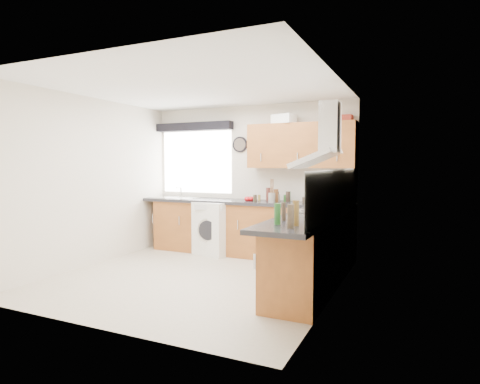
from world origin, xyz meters
The scene contains 40 objects.
ground_plane centered at (0.00, 0.00, 0.00)m, with size 3.60×3.60×0.00m, color beige.
ceiling centered at (0.00, 0.00, 2.50)m, with size 3.60×3.60×0.02m, color white.
wall_back centered at (0.00, 1.80, 1.25)m, with size 3.60×0.02×2.50m, color silver.
wall_front centered at (0.00, -1.80, 1.25)m, with size 3.60×0.02×2.50m, color silver.
wall_left centered at (-1.80, 0.00, 1.25)m, with size 0.02×3.60×2.50m, color silver.
wall_right centered at (1.80, 0.00, 1.25)m, with size 0.02×3.60×2.50m, color silver.
window centered at (-1.05, 1.79, 1.55)m, with size 1.40×0.02×1.10m, color white.
window_blind centered at (-1.05, 1.70, 2.18)m, with size 1.50×0.18×0.14m, color black.
splashback centered at (1.79, 0.30, 1.18)m, with size 0.01×3.00×0.54m, color white.
base_cab_back centered at (-0.10, 1.51, 0.43)m, with size 3.00×0.58×0.86m, color brown.
base_cab_corner centered at (1.50, 1.50, 0.43)m, with size 0.60×0.60×0.86m, color brown.
base_cab_right centered at (1.51, 0.15, 0.43)m, with size 0.58×2.10×0.86m, color brown.
worktop_back centered at (0.00, 1.50, 0.89)m, with size 3.60×0.62×0.05m, color black.
worktop_right centered at (1.50, 0.00, 0.89)m, with size 0.62×2.42×0.05m, color black.
sink centered at (-1.33, 1.50, 0.95)m, with size 0.84×0.46×0.10m, color beige, non-canonical shape.
oven centered at (1.50, 0.30, 0.42)m, with size 0.56×0.58×0.85m, color black.
hob_plate centered at (1.50, 0.30, 0.92)m, with size 0.52×0.52×0.01m, color beige.
extractor_hood centered at (1.60, 0.30, 1.77)m, with size 0.52×0.78×0.66m, color beige, non-canonical shape.
upper_cabinets centered at (0.95, 1.62, 1.80)m, with size 1.70×0.35×0.70m, color brown.
washing_machine centered at (-0.44, 1.40, 0.44)m, with size 0.60×0.58×0.88m, color white.
wall_clock centered at (-0.18, 1.76, 1.85)m, with size 0.27×0.27×0.04m, color black.
casserole centered at (0.68, 1.58, 2.22)m, with size 0.34×0.25×0.14m, color white.
storage_box centered at (1.60, 1.72, 2.20)m, with size 0.23×0.19×0.10m, color #A93425.
utensil_pot centered at (0.57, 1.35, 0.99)m, with size 0.11×0.11×0.15m, color gray.
kitchen_roll centered at (1.35, 1.05, 1.02)m, with size 0.10×0.10×0.22m, color white.
tomato_cluster centered at (0.14, 1.48, 0.95)m, with size 0.16×0.16×0.07m, color #B30D11, non-canonical shape.
jar_0 centered at (0.75, 1.65, 0.99)m, with size 0.06×0.06×0.16m, color #1B4318.
jar_1 centered at (0.60, 1.45, 1.01)m, with size 0.07×0.07×0.21m, color brown.
jar_2 centered at (0.27, 1.37, 0.97)m, with size 0.06×0.06×0.11m, color #32291B.
jar_3 centered at (0.56, 1.62, 0.99)m, with size 0.06×0.06×0.16m, color #39291F.
jar_4 centered at (0.72, 1.52, 0.97)m, with size 0.04×0.04×0.12m, color #204E1B.
jar_5 centered at (0.74, 1.63, 0.99)m, with size 0.07×0.07×0.16m, color #3E2C22.
jar_6 centered at (0.59, 1.58, 0.97)m, with size 0.07×0.07×0.12m, color #ABA192.
jar_7 centered at (1.06, 1.44, 0.96)m, with size 0.05×0.05×0.10m, color black.
jar_8 centered at (0.25, 1.61, 0.96)m, with size 0.05×0.05×0.09m, color olive.
jar_9 centered at (0.41, 1.60, 1.02)m, with size 0.07×0.07×0.22m, color #50231C.
bottle_0 centered at (1.36, -0.46, 1.01)m, with size 0.05×0.05×0.20m, color #382A1F.
bottle_1 centered at (1.58, -0.93, 1.02)m, with size 0.06×0.06×0.23m, color #423524.
bottle_2 centered at (1.59, -0.76, 1.03)m, with size 0.06×0.06×0.25m, color brown.
bottle_3 centered at (1.40, -0.76, 1.02)m, with size 0.07×0.07×0.21m, color #1F5720.
Camera 1 is at (2.70, -4.52, 1.51)m, focal length 30.00 mm.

